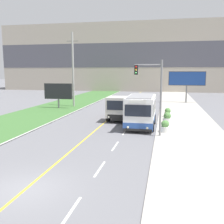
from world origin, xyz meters
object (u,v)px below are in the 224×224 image
(utility_pole_far, at_px, (73,70))
(planter_round_near, at_px, (165,127))
(dump_truck, at_px, (120,108))
(planter_round_third, at_px, (168,113))
(planter_round_second, at_px, (167,118))
(traffic_light_mast, at_px, (153,89))
(city_bus, at_px, (141,111))
(billboard_large, at_px, (187,79))
(billboard_small, at_px, (58,92))

(utility_pole_far, height_order, planter_round_near, utility_pole_far)
(dump_truck, distance_m, planter_round_third, 6.10)
(planter_round_third, bearing_deg, planter_round_second, -91.00)
(traffic_light_mast, bearing_deg, city_bus, 111.30)
(traffic_light_mast, bearing_deg, planter_round_third, 82.20)
(billboard_large, bearing_deg, billboard_small, -151.49)
(utility_pole_far, bearing_deg, billboard_small, -122.69)
(city_bus, bearing_deg, planter_round_third, 67.28)
(planter_round_second, bearing_deg, planter_round_third, 89.00)
(billboard_large, bearing_deg, planter_round_second, -99.73)
(billboard_large, height_order, planter_round_near, billboard_large)
(utility_pole_far, bearing_deg, traffic_light_mast, -52.15)
(utility_pole_far, height_order, billboard_large, utility_pole_far)
(traffic_light_mast, bearing_deg, planter_round_near, 54.89)
(billboard_small, height_order, planter_round_third, billboard_small)
(billboard_small, distance_m, planter_round_second, 17.96)
(traffic_light_mast, bearing_deg, dump_truck, 120.95)
(billboard_small, bearing_deg, utility_pole_far, 57.31)
(billboard_small, height_order, planter_round_near, billboard_small)
(utility_pole_far, height_order, planter_round_third, utility_pole_far)
(utility_pole_far, relative_size, traffic_light_mast, 1.77)
(dump_truck, height_order, traffic_light_mast, traffic_light_mast)
(traffic_light_mast, distance_m, planter_round_third, 10.25)
(planter_round_second, bearing_deg, city_bus, -139.27)
(planter_round_second, bearing_deg, billboard_large, 80.27)
(dump_truck, height_order, planter_round_third, dump_truck)
(dump_truck, distance_m, billboard_large, 20.06)
(dump_truck, relative_size, traffic_light_mast, 1.01)
(traffic_light_mast, bearing_deg, billboard_large, 79.60)
(city_bus, bearing_deg, planter_round_second, 40.73)
(utility_pole_far, height_order, planter_round_second, utility_pole_far)
(billboard_large, relative_size, planter_round_near, 5.80)
(city_bus, height_order, planter_round_third, city_bus)
(planter_round_third, bearing_deg, billboard_small, 163.50)
(city_bus, xyz_separation_m, utility_pole_far, (-11.56, 13.22, 4.08))
(dump_truck, xyz_separation_m, billboard_small, (-10.54, 7.82, 1.07))
(planter_round_near, bearing_deg, billboard_small, 140.43)
(billboard_large, distance_m, planter_round_second, 19.51)
(traffic_light_mast, relative_size, billboard_large, 1.04)
(planter_round_third, bearing_deg, city_bus, -112.72)
(city_bus, relative_size, planter_round_near, 5.68)
(traffic_light_mast, distance_m, billboard_large, 24.86)
(city_bus, relative_size, traffic_light_mast, 0.94)
(traffic_light_mast, bearing_deg, planter_round_second, 77.34)
(planter_round_third, bearing_deg, planter_round_near, -91.94)
(dump_truck, relative_size, billboard_large, 1.05)
(dump_truck, bearing_deg, billboard_small, 143.43)
(city_bus, distance_m, billboard_large, 22.03)
(dump_truck, xyz_separation_m, traffic_light_mast, (3.83, -6.39, 2.63))
(billboard_large, distance_m, billboard_small, 21.52)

